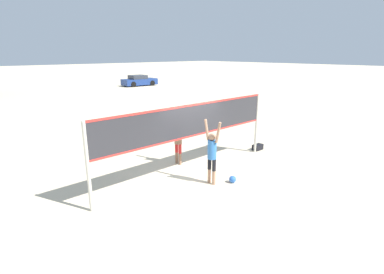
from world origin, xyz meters
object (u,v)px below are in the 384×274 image
player_spiker (212,151)px  volleyball (233,179)px  player_blocker (178,138)px  gear_bag (258,147)px  parked_car_near (139,81)px  volleyball_net (192,125)px

player_spiker → volleyball: (0.54, -0.42, -0.97)m
player_blocker → gear_bag: size_ratio=4.06×
player_blocker → parked_car_near: 28.00m
player_blocker → parked_car_near: size_ratio=0.44×
volleyball_net → player_blocker: 1.38m
volleyball → parked_car_near: bearing=62.7°
player_spiker → parked_car_near: bearing=-28.6°
player_blocker → parked_car_near: (14.00, 24.24, -0.42)m
volleyball_net → player_spiker: volleyball_net is taller
player_spiker → gear_bag: (3.95, 1.03, -0.97)m
volleyball → parked_car_near: (13.82, 26.72, 0.49)m
volleyball_net → player_spiker: 1.17m
volleyball → player_spiker: bearing=142.1°
player_spiker → volleyball: player_spiker is taller
player_blocker → gear_bag: (3.60, -1.03, -0.90)m
gear_bag → player_blocker: bearing=164.0°
parked_car_near → gear_bag: bearing=-107.8°
gear_bag → parked_car_near: size_ratio=0.11×
volleyball_net → player_blocker: bearing=73.7°
volleyball_net → player_spiker: bearing=-91.7°
player_blocker → gear_bag: 3.85m
volleyball_net → parked_car_near: volleyball_net is taller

